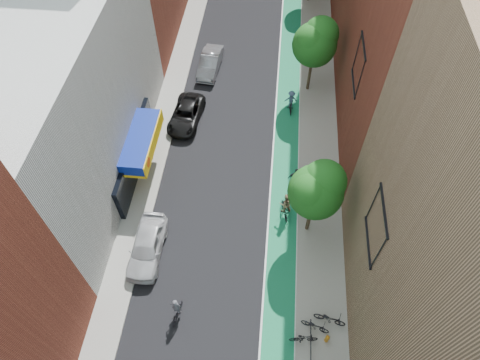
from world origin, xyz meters
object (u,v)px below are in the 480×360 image
(parked_car_silver, at_px, (210,63))
(cyclist_lane_near, at_px, (285,206))
(cyclist_lane_mid, at_px, (295,183))
(parked_car_white, at_px, (147,246))
(cyclist_lane_far, at_px, (291,102))
(parked_car_black, at_px, (186,115))
(fire_hydrant, at_px, (327,338))
(cyclist_lead, at_px, (177,310))

(parked_car_silver, bearing_deg, cyclist_lane_near, -59.17)
(cyclist_lane_mid, bearing_deg, parked_car_white, 32.57)
(cyclist_lane_near, height_order, cyclist_lane_far, cyclist_lane_near)
(parked_car_black, xyz_separation_m, cyclist_lane_mid, (8.87, -6.08, 0.17))
(parked_car_white, relative_size, cyclist_lane_near, 2.29)
(cyclist_lane_mid, bearing_deg, parked_car_silver, -58.16)
(parked_car_silver, distance_m, cyclist_lane_far, 8.56)
(parked_car_silver, height_order, cyclist_lane_mid, cyclist_lane_mid)
(parked_car_black, relative_size, cyclist_lane_mid, 2.18)
(cyclist_lane_near, relative_size, fire_hydrant, 3.03)
(parked_car_white, height_order, cyclist_lane_mid, cyclist_lane_mid)
(cyclist_lead, height_order, cyclist_lane_mid, cyclist_lane_mid)
(cyclist_lane_near, bearing_deg, parked_car_black, -58.81)
(cyclist_lane_far, bearing_deg, parked_car_silver, -37.65)
(parked_car_white, distance_m, cyclist_lane_far, 16.59)
(cyclist_lead, relative_size, fire_hydrant, 2.84)
(parked_car_black, bearing_deg, cyclist_lead, -76.93)
(cyclist_lead, xyz_separation_m, cyclist_lane_mid, (6.65, 9.78, 0.17))
(parked_car_white, height_order, cyclist_lane_far, cyclist_lane_far)
(cyclist_lane_far, bearing_deg, fire_hydrant, 91.69)
(parked_car_white, height_order, parked_car_silver, parked_car_white)
(parked_car_black, bearing_deg, parked_car_white, -86.95)
(parked_car_silver, bearing_deg, cyclist_lead, -82.09)
(cyclist_lane_mid, bearing_deg, fire_hydrant, 100.96)
(cyclist_lane_near, relative_size, cyclist_lane_mid, 0.94)
(cyclist_lead, height_order, fire_hydrant, cyclist_lead)
(parked_car_white, relative_size, fire_hydrant, 6.94)
(parked_car_white, relative_size, cyclist_lane_far, 2.50)
(parked_car_black, height_order, fire_hydrant, parked_car_black)
(fire_hydrant, bearing_deg, cyclist_lane_near, 107.72)
(parked_car_black, bearing_deg, cyclist_lane_mid, -29.31)
(parked_car_silver, relative_size, cyclist_lane_near, 2.21)
(parked_car_white, distance_m, fire_hydrant, 12.21)
(cyclist_lane_far, bearing_deg, parked_car_white, 51.99)
(cyclist_lane_far, height_order, fire_hydrant, cyclist_lane_far)
(parked_car_white, xyz_separation_m, fire_hydrant, (11.32, -4.57, -0.30))
(parked_car_silver, xyz_separation_m, cyclist_lane_mid, (7.83, -12.64, 0.08))
(parked_car_silver, relative_size, cyclist_lane_far, 2.41)
(cyclist_lane_mid, distance_m, cyclist_lane_far, 8.18)
(parked_car_black, xyz_separation_m, cyclist_lane_far, (8.33, 2.08, 0.17))
(cyclist_lane_mid, relative_size, cyclist_lane_far, 1.16)
(parked_car_black, height_order, cyclist_lane_mid, cyclist_lane_mid)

